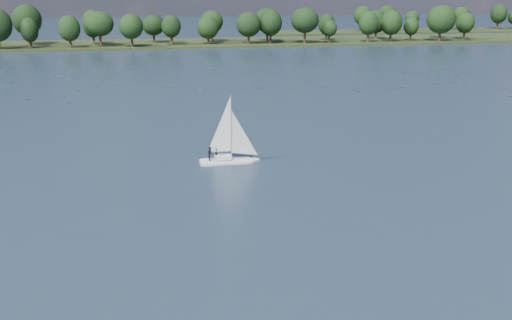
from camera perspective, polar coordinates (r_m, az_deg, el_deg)
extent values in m
plane|color=#233342|center=(126.65, -5.94, 6.89)|extent=(700.00, 700.00, 0.00)
cube|color=black|center=(237.55, -8.53, 11.38)|extent=(660.00, 40.00, 1.50)
cube|color=black|center=(332.52, 20.38, 12.03)|extent=(220.00, 30.00, 1.40)
cube|color=white|center=(73.49, -2.93, -0.28)|extent=(7.08, 2.09, 0.83)
cube|color=white|center=(73.25, -2.94, 0.34)|extent=(2.09, 1.28, 0.52)
cylinder|color=silver|center=(72.25, -2.98, 3.29)|extent=(0.12, 0.12, 8.28)
imported|color=black|center=(73.24, -3.99, 0.82)|extent=(0.48, 0.69, 1.79)
imported|color=black|center=(72.50, -4.60, 0.64)|extent=(0.71, 0.89, 1.79)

